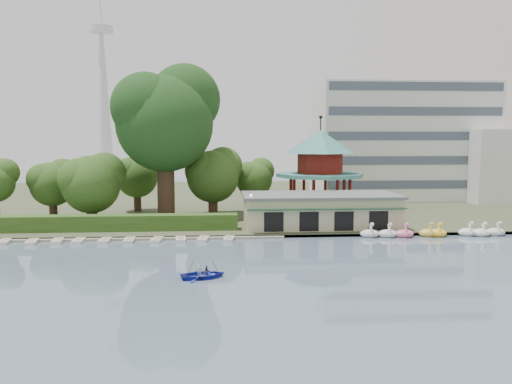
{
  "coord_description": "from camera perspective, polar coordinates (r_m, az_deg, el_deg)",
  "views": [
    {
      "loc": [
        -1.91,
        -36.94,
        10.8
      ],
      "look_at": [
        2.0,
        18.0,
        5.0
      ],
      "focal_mm": 35.0,
      "sensor_mm": 36.0,
      "label": 1
    }
  ],
  "objects": [
    {
      "name": "small_trees",
      "position": [
        68.89,
        -13.15,
        1.66
      ],
      "size": [
        38.62,
        16.72,
        9.41
      ],
      "color": "#3A281C",
      "rests_on": "shore"
    },
    {
      "name": "embankment",
      "position": [
        55.31,
        -2.02,
        -5.09
      ],
      "size": [
        220.0,
        0.6,
        0.3
      ],
      "primitive_type": "cube",
      "color": "gray",
      "rests_on": "ground"
    },
    {
      "name": "hedge",
      "position": [
        59.67,
        -16.72,
        -3.41
      ],
      "size": [
        30.0,
        2.0,
        1.8
      ],
      "primitive_type": "cube",
      "color": "#30531C",
      "rests_on": "shore"
    },
    {
      "name": "ground_plane",
      "position": [
        38.53,
        -1.08,
        -10.27
      ],
      "size": [
        220.0,
        220.0,
        0.0
      ],
      "primitive_type": "plane",
      "color": "slate",
      "rests_on": "ground"
    },
    {
      "name": "rowboat_with_passengers",
      "position": [
        39.73,
        -6.07,
        -9.03
      ],
      "size": [
        5.58,
        4.53,
        2.01
      ],
      "color": "#1C299F",
      "rests_on": "ground"
    },
    {
      "name": "shore",
      "position": [
        89.59,
        -2.82,
        -0.79
      ],
      "size": [
        220.0,
        70.0,
        0.4
      ],
      "primitive_type": "cube",
      "color": "#424930",
      "rests_on": "ground"
    },
    {
      "name": "pavilion",
      "position": [
        70.41,
        7.34,
        3.26
      ],
      "size": [
        12.4,
        12.4,
        13.5
      ],
      "color": "#BDB68C",
      "rests_on": "shore"
    },
    {
      "name": "boathouse",
      "position": [
        60.69,
        7.29,
        -2.02
      ],
      "size": [
        18.6,
        9.39,
        3.9
      ],
      "color": "#BDB68C",
      "rests_on": "shore"
    },
    {
      "name": "broadcast_tower",
      "position": [
        182.9,
        -17.15,
        13.03
      ],
      "size": [
        8.0,
        8.0,
        96.0
      ],
      "color": "silver",
      "rests_on": "ground"
    },
    {
      "name": "office_building",
      "position": [
        92.64,
        17.92,
        5.06
      ],
      "size": [
        38.0,
        18.0,
        20.0
      ],
      "color": "silver",
      "rests_on": "shore"
    },
    {
      "name": "moored_rowboats",
      "position": [
        55.17,
        -16.79,
        -5.35
      ],
      "size": [
        27.23,
        2.61,
        0.36
      ],
      "color": "silver",
      "rests_on": "ground"
    },
    {
      "name": "dock",
      "position": [
        56.1,
        -14.41,
        -5.16
      ],
      "size": [
        34.0,
        1.6,
        0.24
      ],
      "primitive_type": "cube",
      "color": "gray",
      "rests_on": "ground"
    },
    {
      "name": "big_tree",
      "position": [
        65.58,
        -10.24,
        8.59
      ],
      "size": [
        13.63,
        12.7,
        20.29
      ],
      "color": "#3A281C",
      "rests_on": "shore"
    },
    {
      "name": "lamp_post",
      "position": [
        56.54,
        -0.58,
        -1.57
      ],
      "size": [
        0.36,
        0.36,
        4.28
      ],
      "color": "black",
      "rests_on": "shore"
    },
    {
      "name": "swan_boats",
      "position": [
        59.5,
        19.69,
        -4.41
      ],
      "size": [
        16.67,
        2.18,
        1.92
      ],
      "color": "silver",
      "rests_on": "ground"
    }
  ]
}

